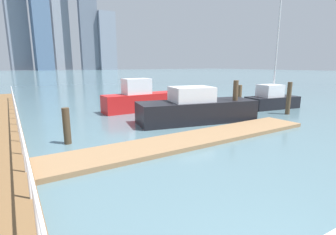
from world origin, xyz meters
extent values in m
plane|color=slate|center=(0.00, 20.00, 0.00)|extent=(300.00, 300.00, 0.00)
cube|color=#93704C|center=(3.18, 8.17, 0.09)|extent=(13.35, 2.00, 0.18)
cylinder|color=white|center=(-3.15, 4.01, 0.93)|extent=(0.06, 0.06, 1.05)
cylinder|color=white|center=(-3.15, 5.66, 0.93)|extent=(0.06, 0.06, 1.05)
cylinder|color=white|center=(-3.15, 7.32, 0.93)|extent=(0.06, 0.06, 1.05)
cylinder|color=white|center=(-3.15, 8.98, 0.93)|extent=(0.06, 0.06, 1.05)
cylinder|color=white|center=(-3.15, 10.64, 0.93)|extent=(0.06, 0.06, 1.05)
cylinder|color=white|center=(-3.15, 12.30, 0.93)|extent=(0.06, 0.06, 1.05)
cylinder|color=white|center=(-3.15, 13.96, 0.93)|extent=(0.06, 0.06, 1.05)
cylinder|color=white|center=(-3.15, 15.62, 0.93)|extent=(0.06, 0.06, 1.05)
cylinder|color=white|center=(-3.15, 17.28, 0.93)|extent=(0.06, 0.06, 1.05)
cylinder|color=white|center=(-3.15, 18.94, 0.93)|extent=(0.06, 0.06, 1.05)
cylinder|color=white|center=(-3.15, 20.60, 0.93)|extent=(0.06, 0.06, 1.05)
cylinder|color=white|center=(-3.15, 22.26, 0.93)|extent=(0.06, 0.06, 1.05)
cylinder|color=white|center=(-3.15, 23.92, 0.93)|extent=(0.06, 0.06, 1.05)
cylinder|color=white|center=(-3.15, 25.58, 0.93)|extent=(0.06, 0.06, 1.05)
cylinder|color=white|center=(-3.15, 10.64, 1.45)|extent=(0.06, 29.87, 0.06)
cylinder|color=brown|center=(7.95, 10.20, 1.20)|extent=(0.30, 0.30, 2.40)
cylinder|color=brown|center=(10.65, 12.31, 0.94)|extent=(0.32, 0.32, 1.87)
cylinder|color=#473826|center=(-1.43, 10.72, 0.77)|extent=(0.30, 0.30, 1.54)
cylinder|color=brown|center=(12.49, 9.68, 1.08)|extent=(0.29, 0.29, 2.17)
cube|color=red|center=(4.90, 16.20, 0.62)|extent=(5.95, 1.54, 1.24)
cube|color=white|center=(4.38, 16.20, 1.78)|extent=(1.90, 1.20, 1.09)
cube|color=black|center=(13.74, 11.78, 0.45)|extent=(4.27, 2.31, 0.90)
cube|color=white|center=(13.42, 11.83, 1.36)|extent=(1.80, 1.59, 0.92)
cylinder|color=silver|center=(13.74, 11.78, 5.14)|extent=(0.12, 0.12, 8.49)
cube|color=black|center=(5.86, 11.16, 0.61)|extent=(7.22, 3.60, 1.22)
cube|color=white|center=(5.51, 11.24, 1.64)|extent=(2.63, 2.19, 0.83)
cube|color=gray|center=(4.63, 180.36, 29.02)|extent=(11.85, 11.20, 58.04)
cube|color=slate|center=(16.08, 167.83, 37.79)|extent=(9.63, 11.36, 75.57)
cube|color=#8C939E|center=(28.89, 183.86, 28.40)|extent=(10.72, 10.88, 56.80)
cube|color=slate|center=(44.12, 171.67, 34.71)|extent=(11.34, 7.80, 69.43)
cube|color=gray|center=(54.80, 171.17, 18.44)|extent=(11.00, 13.54, 36.87)
camera|label=1|loc=(-3.30, -0.23, 3.29)|focal=26.99mm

